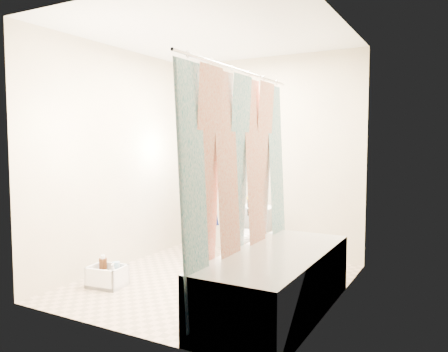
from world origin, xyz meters
The scene contains 14 objects.
floor centered at (0.00, 0.00, 0.00)m, with size 2.60×2.60×0.00m, color tan.
ceiling centered at (0.00, 0.00, 2.40)m, with size 2.40×2.60×0.02m, color silver.
wall_back centered at (0.00, 1.30, 1.20)m, with size 2.40×0.02×2.40m, color beige.
wall_front centered at (0.00, -1.30, 1.20)m, with size 2.40×0.02×2.40m, color beige.
wall_left centered at (-1.20, 0.00, 1.20)m, with size 0.02×2.60×2.40m, color beige.
wall_right centered at (1.20, 0.00, 1.20)m, with size 0.02×2.60×2.40m, color beige.
bathtub centered at (0.85, -0.43, 0.27)m, with size 0.70×1.75×0.50m.
curtain_rod centered at (0.52, -0.43, 1.95)m, with size 0.02×0.02×1.90m, color silver.
shower_curtain centered at (0.52, -0.43, 1.02)m, with size 0.06×1.75×1.80m, color white.
toilet centered at (0.05, 0.67, 0.33)m, with size 0.37×0.65×0.66m, color white.
tank_lid centered at (0.05, 0.57, 0.39)m, with size 0.41×0.18×0.03m, color white.
tank_internals centered at (0.02, 0.85, 0.65)m, with size 0.16×0.05×0.22m.
plumber centered at (-0.55, 0.70, 0.77)m, with size 0.56×0.37×1.54m, color navy.
cleaning_caddy centered at (-0.81, -0.59, 0.09)m, with size 0.36×0.30×0.25m.
Camera 1 is at (2.12, -3.63, 1.38)m, focal length 35.00 mm.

